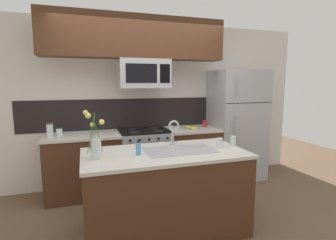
% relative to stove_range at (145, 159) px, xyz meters
% --- Properties ---
extents(ground_plane, '(10.00, 10.00, 0.00)m').
position_rel_stove_range_xyz_m(ground_plane, '(-0.00, -0.90, -0.46)').
color(ground_plane, brown).
extents(rear_partition, '(5.20, 0.10, 2.60)m').
position_rel_stove_range_xyz_m(rear_partition, '(0.30, 0.38, 0.84)').
color(rear_partition, silver).
rests_on(rear_partition, ground).
extents(splash_band, '(3.66, 0.01, 0.48)m').
position_rel_stove_range_xyz_m(splash_band, '(-0.00, 0.32, 0.69)').
color(splash_band, black).
rests_on(splash_band, rear_partition).
extents(back_counter_left, '(1.07, 0.65, 0.91)m').
position_rel_stove_range_xyz_m(back_counter_left, '(-0.90, 0.00, -0.01)').
color(back_counter_left, '#4C2B19').
rests_on(back_counter_left, ground).
extents(back_counter_right, '(0.85, 0.65, 0.91)m').
position_rel_stove_range_xyz_m(back_counter_right, '(0.79, 0.00, -0.01)').
color(back_counter_right, '#4C2B19').
rests_on(back_counter_right, ground).
extents(stove_range, '(0.76, 0.64, 0.93)m').
position_rel_stove_range_xyz_m(stove_range, '(0.00, 0.00, 0.00)').
color(stove_range, '#A8AAAF').
rests_on(stove_range, ground).
extents(microwave, '(0.74, 0.40, 0.42)m').
position_rel_stove_range_xyz_m(microwave, '(0.00, -0.02, 1.32)').
color(microwave, '#A8AAAF').
extents(upper_cabinet_band, '(2.62, 0.34, 0.60)m').
position_rel_stove_range_xyz_m(upper_cabinet_band, '(-0.11, -0.05, 1.82)').
color(upper_cabinet_band, '#4C2B19').
extents(refrigerator, '(0.86, 0.74, 1.85)m').
position_rel_stove_range_xyz_m(refrigerator, '(1.63, 0.02, 0.46)').
color(refrigerator, '#A8AAAF').
rests_on(refrigerator, ground).
extents(storage_jar_tall, '(0.09, 0.09, 0.20)m').
position_rel_stove_range_xyz_m(storage_jar_tall, '(-1.32, -0.03, 0.55)').
color(storage_jar_tall, silver).
rests_on(storage_jar_tall, back_counter_left).
extents(storage_jar_medium, '(0.09, 0.09, 0.12)m').
position_rel_stove_range_xyz_m(storage_jar_medium, '(-1.21, 0.00, 0.51)').
color(storage_jar_medium, silver).
rests_on(storage_jar_medium, back_counter_left).
extents(banana_bunch, '(0.19, 0.16, 0.08)m').
position_rel_stove_range_xyz_m(banana_bunch, '(0.76, -0.06, 0.47)').
color(banana_bunch, yellow).
rests_on(banana_bunch, back_counter_right).
extents(coffee_tin, '(0.08, 0.08, 0.11)m').
position_rel_stove_range_xyz_m(coffee_tin, '(1.05, 0.05, 0.50)').
color(coffee_tin, '#B22D23').
rests_on(coffee_tin, back_counter_right).
extents(island_counter, '(1.74, 0.90, 0.91)m').
position_rel_stove_range_xyz_m(island_counter, '(-0.05, -1.25, -0.01)').
color(island_counter, '#4C2B19').
rests_on(island_counter, ground).
extents(kitchen_sink, '(0.76, 0.44, 0.16)m').
position_rel_stove_range_xyz_m(kitchen_sink, '(0.12, -1.25, 0.38)').
color(kitchen_sink, '#ADAFB5').
rests_on(kitchen_sink, island_counter).
extents(sink_faucet, '(0.14, 0.14, 0.31)m').
position_rel_stove_range_xyz_m(sink_faucet, '(0.12, -1.03, 0.65)').
color(sink_faucet, '#B7BABF').
rests_on(sink_faucet, island_counter).
extents(dish_soap_bottle, '(0.06, 0.05, 0.16)m').
position_rel_stove_range_xyz_m(dish_soap_bottle, '(-0.35, -1.29, 0.52)').
color(dish_soap_bottle, '#4C93C6').
rests_on(dish_soap_bottle, island_counter).
extents(drinking_glass, '(0.07, 0.07, 0.12)m').
position_rel_stove_range_xyz_m(drinking_glass, '(0.59, -1.29, 0.51)').
color(drinking_glass, silver).
rests_on(drinking_glass, island_counter).
extents(spare_glass, '(0.06, 0.06, 0.12)m').
position_rel_stove_range_xyz_m(spare_glass, '(0.78, -1.25, 0.51)').
color(spare_glass, silver).
rests_on(spare_glass, island_counter).
extents(flower_vase, '(0.20, 0.14, 0.49)m').
position_rel_stove_range_xyz_m(flower_vase, '(-0.78, -1.29, 0.59)').
color(flower_vase, silver).
rests_on(flower_vase, island_counter).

